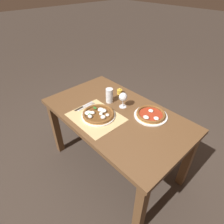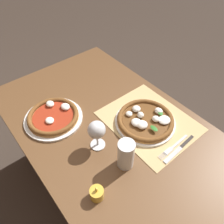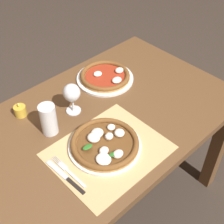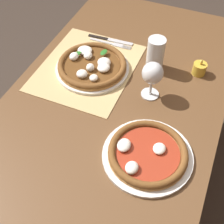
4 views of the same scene
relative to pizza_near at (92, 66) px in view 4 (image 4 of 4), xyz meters
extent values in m
plane|color=#382D26|center=(0.08, 0.15, -0.76)|extent=(24.00, 24.00, 0.00)
cube|color=brown|center=(0.08, 0.15, -0.04)|extent=(1.38, 0.81, 0.04)
cube|color=brown|center=(-0.55, -0.20, -0.41)|extent=(0.07, 0.07, 0.70)
cube|color=brown|center=(-0.55, 0.50, -0.41)|extent=(0.07, 0.07, 0.70)
cube|color=tan|center=(0.00, -0.03, -0.02)|extent=(0.46, 0.38, 0.00)
cylinder|color=silver|center=(0.00, 0.00, -0.01)|extent=(0.31, 0.31, 0.01)
cylinder|color=#B77F42|center=(0.00, 0.00, 0.00)|extent=(0.29, 0.29, 0.01)
torus|color=brown|center=(0.00, 0.00, 0.01)|extent=(0.29, 0.29, 0.02)
cylinder|color=brown|center=(0.00, 0.00, 0.00)|extent=(0.23, 0.23, 0.00)
ellipsoid|color=white|center=(-0.04, -0.03, 0.02)|extent=(0.04, 0.04, 0.03)
ellipsoid|color=white|center=(-0.02, 0.05, 0.02)|extent=(0.05, 0.05, 0.03)
ellipsoid|color=white|center=(0.08, -0.01, 0.02)|extent=(0.04, 0.04, 0.03)
ellipsoid|color=white|center=(0.03, 0.01, 0.02)|extent=(0.04, 0.03, 0.03)
ellipsoid|color=white|center=(-0.01, -0.09, 0.02)|extent=(0.05, 0.04, 0.03)
ellipsoid|color=white|center=(0.08, 0.04, 0.01)|extent=(0.04, 0.03, 0.02)
ellipsoid|color=white|center=(0.01, 0.06, 0.02)|extent=(0.06, 0.05, 0.03)
ellipsoid|color=white|center=(-0.07, -0.06, 0.01)|extent=(0.06, 0.06, 0.02)
ellipsoid|color=#286B23|center=(-0.02, -0.08, 0.02)|extent=(0.05, 0.04, 0.00)
ellipsoid|color=#286B23|center=(-0.07, 0.02, 0.02)|extent=(0.05, 0.03, 0.00)
cylinder|color=silver|center=(0.32, 0.35, -0.02)|extent=(0.30, 0.30, 0.01)
cylinder|color=#B77F42|center=(0.32, 0.35, -0.01)|extent=(0.26, 0.26, 0.01)
torus|color=brown|center=(0.32, 0.35, 0.00)|extent=(0.26, 0.26, 0.02)
cylinder|color=maroon|center=(0.32, 0.35, 0.00)|extent=(0.21, 0.21, 0.00)
ellipsoid|color=white|center=(0.33, 0.27, 0.01)|extent=(0.05, 0.04, 0.02)
ellipsoid|color=white|center=(0.30, 0.38, 0.01)|extent=(0.05, 0.04, 0.02)
ellipsoid|color=white|center=(0.40, 0.32, 0.01)|extent=(0.05, 0.04, 0.03)
cylinder|color=silver|center=(0.04, 0.27, -0.02)|extent=(0.07, 0.07, 0.00)
cylinder|color=silver|center=(0.04, 0.27, 0.01)|extent=(0.01, 0.01, 0.06)
ellipsoid|color=silver|center=(0.04, 0.27, 0.09)|extent=(0.08, 0.08, 0.08)
ellipsoid|color=#AD5B14|center=(0.04, 0.27, 0.08)|extent=(0.07, 0.07, 0.05)
cylinder|color=silver|center=(-0.11, 0.23, 0.05)|extent=(0.07, 0.07, 0.15)
cylinder|color=black|center=(-0.11, 0.23, 0.03)|extent=(0.07, 0.07, 0.12)
cylinder|color=silver|center=(-0.11, 0.23, 0.10)|extent=(0.07, 0.07, 0.02)
cube|color=#B7B7BC|center=(-0.19, -0.04, -0.02)|extent=(0.01, 0.12, 0.00)
cube|color=#B7B7BC|center=(-0.19, 0.04, -0.02)|extent=(0.02, 0.05, 0.00)
cylinder|color=#B7B7BC|center=(-0.18, 0.08, -0.02)|extent=(0.00, 0.04, 0.00)
cylinder|color=#B7B7BC|center=(-0.19, 0.08, -0.02)|extent=(0.00, 0.04, 0.00)
cylinder|color=#B7B7BC|center=(-0.19, 0.08, -0.02)|extent=(0.00, 0.04, 0.00)
cylinder|color=#B7B7BC|center=(-0.20, 0.08, -0.02)|extent=(0.00, 0.04, 0.00)
cube|color=black|center=(-0.21, -0.07, -0.02)|extent=(0.02, 0.10, 0.01)
cube|color=#B7B7BC|center=(-0.22, 0.04, -0.02)|extent=(0.03, 0.12, 0.00)
cylinder|color=gold|center=(-0.15, 0.42, 0.00)|extent=(0.06, 0.06, 0.05)
cylinder|color=silver|center=(-0.15, 0.42, -0.01)|extent=(0.04, 0.04, 0.03)
ellipsoid|color=#F9C64C|center=(-0.15, 0.42, 0.04)|extent=(0.01, 0.01, 0.02)
camera|label=1|loc=(1.07, -0.82, 1.02)|focal=30.00mm
camera|label=2|loc=(-0.46, 0.59, 0.83)|focal=35.00mm
camera|label=3|loc=(-0.57, -0.64, 0.98)|focal=50.00mm
camera|label=4|loc=(0.88, 0.46, 0.86)|focal=50.00mm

